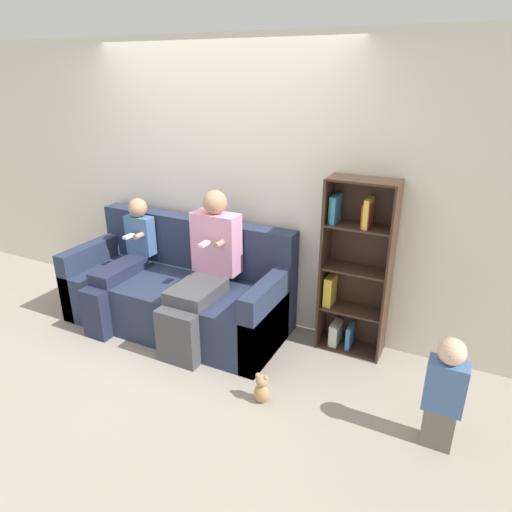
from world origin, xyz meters
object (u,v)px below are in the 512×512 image
(teddy_bear, at_px, (262,389))
(toddler_standing, at_px, (444,393))
(adult_seated, at_px, (204,269))
(couch, at_px, (179,292))
(child_seated, at_px, (121,264))
(bookshelf, at_px, (353,270))

(teddy_bear, bearing_deg, toddler_standing, 7.19)
(toddler_standing, height_order, teddy_bear, toddler_standing)
(adult_seated, distance_m, toddler_standing, 2.08)
(couch, relative_size, child_seated, 1.82)
(bookshelf, distance_m, teddy_bear, 1.23)
(couch, height_order, child_seated, child_seated)
(couch, distance_m, adult_seated, 0.53)
(child_seated, xyz_separation_m, bookshelf, (2.07, 0.49, 0.15))
(teddy_bear, bearing_deg, couch, 150.28)
(bookshelf, bearing_deg, adult_seated, -159.40)
(child_seated, xyz_separation_m, teddy_bear, (1.72, -0.52, -0.47))
(child_seated, bearing_deg, bookshelf, 13.42)
(couch, relative_size, teddy_bear, 8.53)
(adult_seated, bearing_deg, bookshelf, 20.60)
(couch, xyz_separation_m, bookshelf, (1.55, 0.33, 0.40))
(bookshelf, relative_size, teddy_bear, 6.17)
(bookshelf, height_order, teddy_bear, bookshelf)
(child_seated, bearing_deg, couch, 17.81)
(couch, bearing_deg, bookshelf, 11.91)
(toddler_standing, bearing_deg, adult_seated, 168.30)
(child_seated, height_order, toddler_standing, child_seated)
(child_seated, relative_size, toddler_standing, 1.44)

